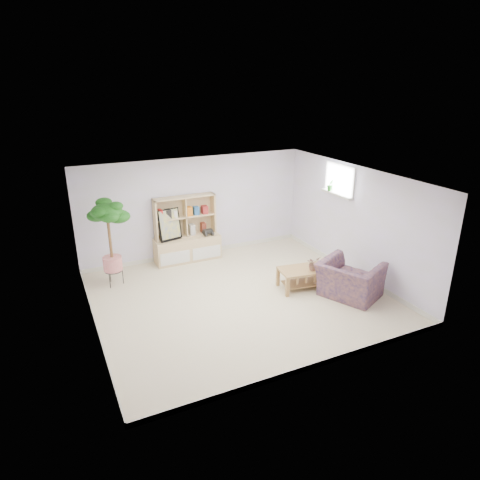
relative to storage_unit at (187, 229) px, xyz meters
name	(u,v)px	position (x,y,z in m)	size (l,w,h in m)	color
floor	(240,297)	(0.31, -2.24, -0.78)	(5.50, 5.00, 0.01)	beige
ceiling	(240,179)	(0.31, -2.24, 1.62)	(5.50, 5.00, 0.01)	white
walls	(240,241)	(0.31, -2.24, 0.42)	(5.51, 5.01, 2.40)	silver
baseboard	(240,295)	(0.31, -2.24, -0.73)	(5.50, 5.00, 0.10)	silver
window	(340,180)	(3.04, -1.64, 1.22)	(0.10, 0.98, 0.68)	#C0D5FC
window_sill	(337,194)	(2.98, -1.64, 0.90)	(0.14, 1.00, 0.04)	silver
storage_unit	(187,229)	(0.00, 0.00, 0.00)	(1.55, 0.52, 1.55)	tan
poster	(170,225)	(-0.41, -0.02, 0.18)	(0.53, 0.12, 0.74)	yellow
toy_truck	(208,232)	(0.50, -0.09, -0.11)	(0.31, 0.21, 0.16)	black
coffee_table	(305,278)	(1.71, -2.43, -0.56)	(1.05, 0.57, 0.43)	#A1773E
table_plant	(313,263)	(1.81, -2.54, -0.20)	(0.26, 0.22, 0.29)	#1A7725
floor_tree	(110,244)	(-1.83, -0.59, 0.15)	(0.68, 0.68, 1.85)	#194414
armchair	(350,277)	(2.29, -3.13, -0.36)	(1.12, 0.98, 0.83)	#12154C
sill_plant	(330,185)	(2.98, -1.38, 1.06)	(0.15, 0.12, 0.27)	#194414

